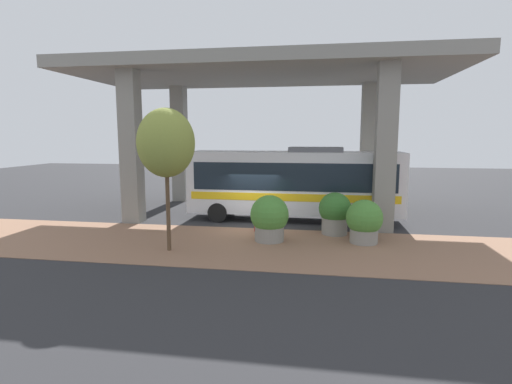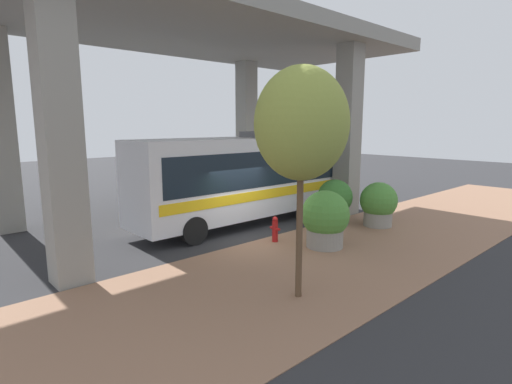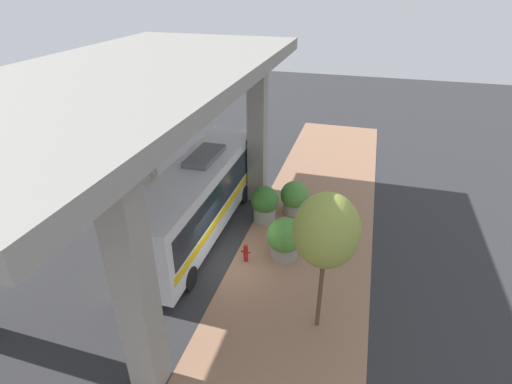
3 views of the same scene
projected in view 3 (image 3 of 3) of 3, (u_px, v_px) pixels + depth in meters
The scene contains 9 objects.
ground_plane at pixel (231, 264), 17.67m from camera, with size 80.00×80.00×0.00m, color #2D2D30.
sidewalk_strip at pixel (298, 276), 16.95m from camera, with size 6.00×40.00×0.02m.
overpass at pixel (126, 97), 15.19m from camera, with size 9.40×20.30×8.22m.
bus at pixel (198, 196), 18.84m from camera, with size 2.53×10.85×3.83m.
fire_hydrant at pixel (246, 253), 17.65m from camera, with size 0.43×0.21×0.93m.
planter_front at pixel (294, 197), 21.10m from camera, with size 1.49×1.49×1.82m.
planter_middle at pixel (285, 238), 17.71m from camera, with size 1.62×1.62×1.95m.
planter_back at pixel (265, 204), 20.42m from camera, with size 1.43×1.43×1.91m.
street_tree_near at pixel (326, 231), 12.65m from camera, with size 2.15×2.15×5.43m.
Camera 3 is at (-4.87, 13.16, 11.26)m, focal length 28.00 mm.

